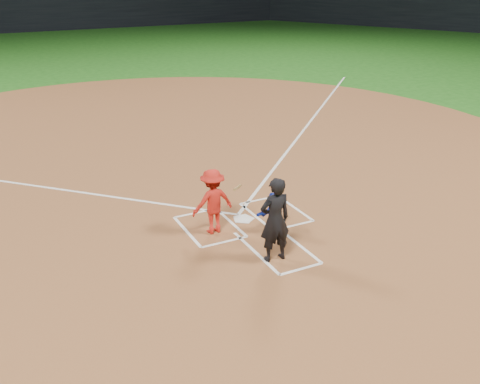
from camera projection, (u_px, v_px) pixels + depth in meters
name	position (u px, v px, depth m)	size (l,w,h in m)	color
ground	(243.00, 220.00, 14.05)	(120.00, 120.00, 0.00)	#1B5715
home_plate_dirt	(167.00, 153.00, 18.97)	(28.00, 28.00, 0.01)	brown
stadium_wall_far	(23.00, 15.00, 52.86)	(80.00, 1.20, 3.20)	black
home_plate	(243.00, 219.00, 14.04)	(0.60, 0.60, 0.02)	silver
catcher	(273.00, 212.00, 13.20)	(0.98, 0.31, 1.05)	#1429A2
umpire	(275.00, 220.00, 11.75)	(0.72, 0.47, 1.98)	black
chalk_markings	(174.00, 159.00, 18.38)	(28.35, 17.32, 0.01)	white
batter_at_plate	(213.00, 201.00, 13.07)	(1.43, 0.84, 1.65)	red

